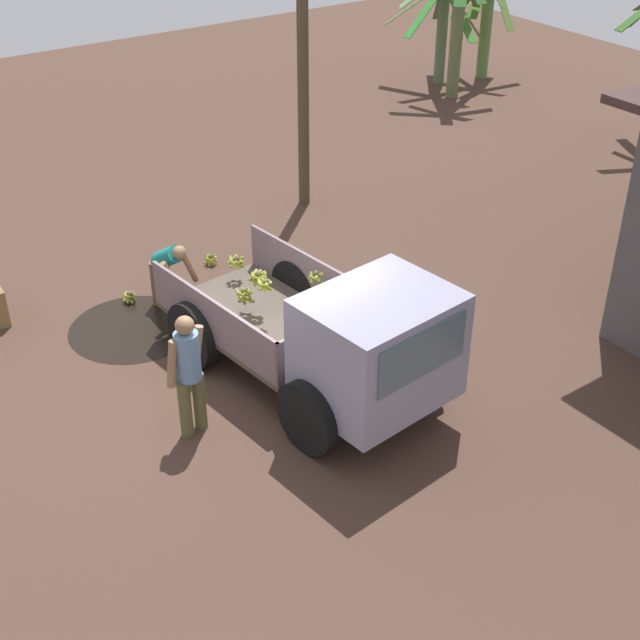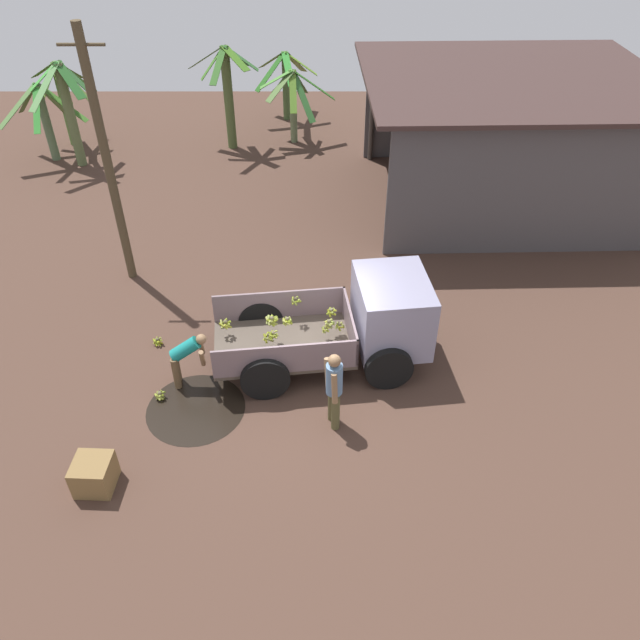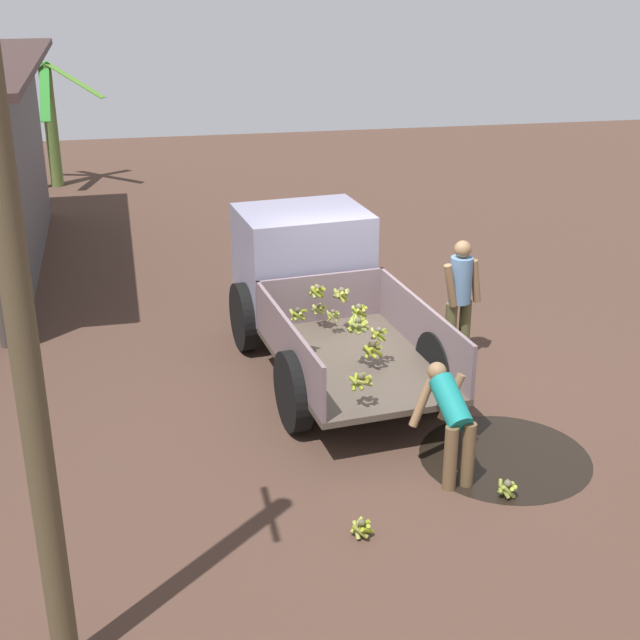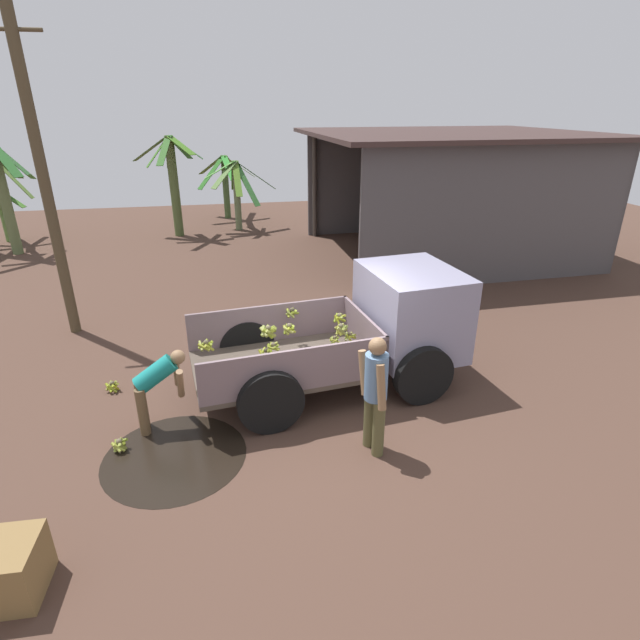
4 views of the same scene
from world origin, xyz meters
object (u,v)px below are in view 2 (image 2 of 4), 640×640
person_worker_loading (186,355)px  banana_bunch_on_ground_0 (158,341)px  wooden_crate_0 (94,474)px  person_foreground_visitor (334,387)px  utility_pole (108,163)px  banana_bunch_on_ground_1 (160,395)px  cargo_truck (367,319)px

person_worker_loading → banana_bunch_on_ground_0: (-0.90, 1.18, -0.63)m
wooden_crate_0 → banana_bunch_on_ground_0: bearing=85.5°
person_foreground_visitor → person_worker_loading: bearing=-35.5°
utility_pole → wooden_crate_0: bearing=-81.9°
person_foreground_visitor → banana_bunch_on_ground_0: person_foreground_visitor is taller
banana_bunch_on_ground_1 → wooden_crate_0: bearing=-107.9°
cargo_truck → wooden_crate_0: bearing=-152.0°
utility_pole → banana_bunch_on_ground_1: 5.53m
utility_pole → person_foreground_visitor: utility_pole is taller
cargo_truck → banana_bunch_on_ground_1: size_ratio=19.42×
utility_pole → banana_bunch_on_ground_1: size_ratio=25.55×
person_worker_loading → wooden_crate_0: person_worker_loading is taller
person_foreground_visitor → wooden_crate_0: (-4.13, -1.45, -0.66)m
utility_pole → person_worker_loading: bearing=-61.6°
cargo_truck → banana_bunch_on_ground_0: cargo_truck is taller
cargo_truck → person_foreground_visitor: size_ratio=2.66×
cargo_truck → banana_bunch_on_ground_0: (-4.55, 0.39, -0.92)m
utility_pole → banana_bunch_on_ground_0: 4.20m
person_foreground_visitor → person_worker_loading: size_ratio=1.43×
utility_pole → wooden_crate_0: size_ratio=9.43×
utility_pole → person_worker_loading: (2.11, -3.90, -2.34)m
cargo_truck → banana_bunch_on_ground_1: (-4.17, -1.28, -0.92)m
person_worker_loading → wooden_crate_0: bearing=-124.2°
cargo_truck → person_foreground_visitor: bearing=-117.3°
wooden_crate_0 → cargo_truck: bearing=34.8°
banana_bunch_on_ground_1 → wooden_crate_0: size_ratio=0.37×
cargo_truck → banana_bunch_on_ground_0: size_ratio=18.97×
cargo_truck → utility_pole: bearing=144.8°
cargo_truck → person_worker_loading: size_ratio=3.80×
cargo_truck → wooden_crate_0: 5.95m
wooden_crate_0 → person_foreground_visitor: bearing=19.3°
person_worker_loading → banana_bunch_on_ground_1: (-0.51, -0.48, -0.62)m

